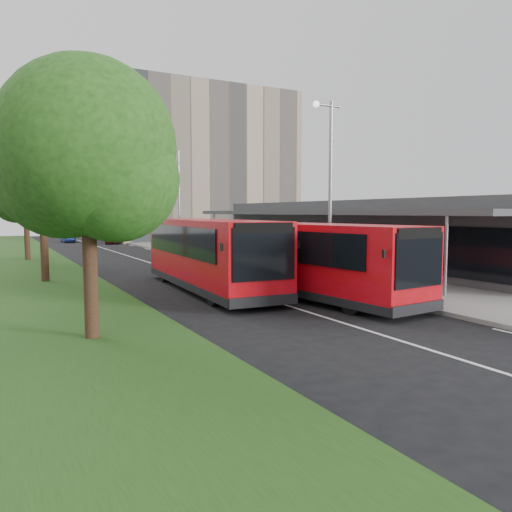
% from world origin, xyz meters
% --- Properties ---
extents(ground, '(120.00, 120.00, 0.00)m').
position_xyz_m(ground, '(0.00, 0.00, 0.00)').
color(ground, black).
rests_on(ground, ground).
extents(pavement, '(5.00, 80.00, 0.15)m').
position_xyz_m(pavement, '(6.00, 20.00, 0.07)').
color(pavement, slate).
rests_on(pavement, ground).
extents(grass_verge, '(5.00, 80.00, 0.10)m').
position_xyz_m(grass_verge, '(-7.00, 20.00, 0.05)').
color(grass_verge, '#204616').
rests_on(grass_verge, ground).
extents(lane_centre_line, '(0.12, 70.00, 0.01)m').
position_xyz_m(lane_centre_line, '(0.00, 15.00, 0.01)').
color(lane_centre_line, silver).
rests_on(lane_centre_line, ground).
extents(kerb_dashes, '(0.12, 56.00, 0.01)m').
position_xyz_m(kerb_dashes, '(3.30, 19.00, 0.01)').
color(kerb_dashes, silver).
rests_on(kerb_dashes, ground).
extents(office_block, '(22.00, 12.00, 18.00)m').
position_xyz_m(office_block, '(14.00, 42.00, 9.00)').
color(office_block, tan).
rests_on(office_block, ground).
extents(station_building, '(7.70, 26.00, 4.00)m').
position_xyz_m(station_building, '(10.86, 8.00, 2.04)').
color(station_building, '#313133').
rests_on(station_building, ground).
extents(tree_near, '(4.48, 4.48, 7.17)m').
position_xyz_m(tree_near, '(-7.01, -2.95, 4.63)').
color(tree_near, black).
rests_on(tree_near, ground).
extents(tree_mid, '(5.46, 5.46, 8.77)m').
position_xyz_m(tree_mid, '(-7.01, 9.05, 5.67)').
color(tree_mid, black).
rests_on(tree_mid, ground).
extents(tree_far, '(4.40, 4.40, 7.03)m').
position_xyz_m(tree_far, '(-7.01, 21.05, 4.54)').
color(tree_far, black).
rests_on(tree_far, ground).
extents(lamp_post_near, '(1.44, 0.28, 8.00)m').
position_xyz_m(lamp_post_near, '(4.12, 2.00, 4.72)').
color(lamp_post_near, gray).
rests_on(lamp_post_near, pavement).
extents(lamp_post_far, '(1.44, 0.28, 8.00)m').
position_xyz_m(lamp_post_far, '(4.12, 22.00, 4.72)').
color(lamp_post_far, gray).
rests_on(lamp_post_far, pavement).
extents(bus_main, '(3.60, 10.34, 2.87)m').
position_xyz_m(bus_main, '(1.69, -0.20, 1.47)').
color(bus_main, red).
rests_on(bus_main, ground).
extents(bus_second, '(3.25, 10.71, 3.00)m').
position_xyz_m(bus_second, '(-1.08, 3.28, 1.54)').
color(bus_second, red).
rests_on(bus_second, ground).
extents(litter_bin, '(0.57, 0.57, 0.83)m').
position_xyz_m(litter_bin, '(5.79, 9.52, 0.56)').
color(litter_bin, '#362316').
rests_on(litter_bin, pavement).
extents(bollard, '(0.21, 0.21, 1.06)m').
position_xyz_m(bollard, '(5.13, 17.18, 0.68)').
color(bollard, yellow).
rests_on(bollard, pavement).
extents(car_near, '(1.86, 3.44, 1.11)m').
position_xyz_m(car_near, '(2.06, 37.32, 0.55)').
color(car_near, '#4F0B19').
rests_on(car_near, ground).
extents(car_far, '(1.32, 3.50, 1.14)m').
position_xyz_m(car_far, '(-1.59, 42.63, 0.57)').
color(car_far, navy).
rests_on(car_far, ground).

